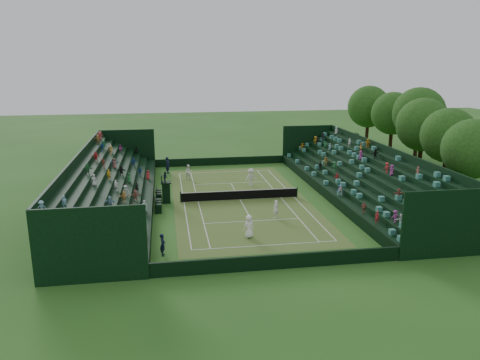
{
  "coord_description": "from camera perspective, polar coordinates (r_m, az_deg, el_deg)",
  "views": [
    {
      "loc": [
        -7.08,
        -43.43,
        13.32
      ],
      "look_at": [
        0.0,
        0.0,
        2.0
      ],
      "focal_mm": 35.0,
      "sensor_mm": 36.0,
      "label": 1
    }
  ],
  "objects": [
    {
      "name": "player_far_west",
      "position": [
        53.81,
        -6.25,
        0.96
      ],
      "size": [
        1.01,
        0.89,
        1.74
      ],
      "primitive_type": "imported",
      "rotation": [
        0.0,
        0.0,
        0.31
      ],
      "color": "white",
      "rests_on": "ground"
    },
    {
      "name": "ground",
      "position": [
        45.98,
        -0.0,
        -2.41
      ],
      "size": [
        160.0,
        160.0,
        0.0
      ],
      "primitive_type": "plane",
      "color": "#25551B",
      "rests_on": "ground"
    },
    {
      "name": "player_near_east",
      "position": [
        40.68,
        4.36,
        -3.54
      ],
      "size": [
        0.7,
        0.63,
        1.61
      ],
      "primitive_type": "imported",
      "rotation": [
        0.0,
        0.0,
        3.67
      ],
      "color": "white",
      "rests_on": "ground"
    },
    {
      "name": "player_near_west",
      "position": [
        36.09,
        1.1,
        -5.69
      ],
      "size": [
        1.02,
        0.81,
        1.82
      ],
      "primitive_type": "imported",
      "rotation": [
        0.0,
        0.0,
        3.43
      ],
      "color": "white",
      "rests_on": "ground"
    },
    {
      "name": "perimeter_wall_south",
      "position": [
        31.2,
        4.77,
        -9.89
      ],
      "size": [
        17.17,
        0.2,
        1.0
      ],
      "primitive_type": "cube",
      "color": "black",
      "rests_on": "ground"
    },
    {
      "name": "tree_row",
      "position": [
        62.18,
        20.14,
        6.95
      ],
      "size": [
        10.71,
        35.93,
        10.04
      ],
      "color": "black",
      "rests_on": "ground"
    },
    {
      "name": "perimeter_wall_west",
      "position": [
        45.31,
        -10.66,
        -2.27
      ],
      "size": [
        0.2,
        31.77,
        1.0
      ],
      "primitive_type": "cube",
      "color": "black",
      "rests_on": "ground"
    },
    {
      "name": "tennis_net",
      "position": [
        45.83,
        -0.0,
        -1.78
      ],
      "size": [
        11.67,
        0.1,
        1.06
      ],
      "color": "black",
      "rests_on": "ground"
    },
    {
      "name": "scoreboard_tower",
      "position": [
        65.21,
        13.3,
        5.06
      ],
      "size": [
        2.0,
        1.0,
        3.7
      ],
      "color": "black",
      "rests_on": "ground"
    },
    {
      "name": "player_far_east",
      "position": [
        50.97,
        1.35,
        0.37
      ],
      "size": [
        1.35,
        0.97,
        1.89
      ],
      "primitive_type": "imported",
      "rotation": [
        0.0,
        0.0,
        0.23
      ],
      "color": "white",
      "rests_on": "ground"
    },
    {
      "name": "umpire_chair",
      "position": [
        45.2,
        -9.02,
        -1.16
      ],
      "size": [
        0.98,
        0.98,
        3.08
      ],
      "color": "black",
      "rests_on": "ground"
    },
    {
      "name": "courtside_chairs",
      "position": [
        44.91,
        -9.91,
        -2.44
      ],
      "size": [
        0.56,
        5.52,
        1.2
      ],
      "color": "black",
      "rests_on": "ground"
    },
    {
      "name": "north_grandstand",
      "position": [
        49.14,
        14.73,
        0.08
      ],
      "size": [
        6.6,
        32.0,
        4.9
      ],
      "color": "black",
      "rests_on": "ground"
    },
    {
      "name": "court_surface",
      "position": [
        45.98,
        -0.0,
        -2.41
      ],
      "size": [
        12.97,
        26.77,
        0.01
      ],
      "primitive_type": "cube",
      "color": "#3B7928",
      "rests_on": "ground"
    },
    {
      "name": "line_judge_north",
      "position": [
        57.07,
        -8.79,
        1.8
      ],
      "size": [
        0.63,
        0.82,
        2.02
      ],
      "primitive_type": "imported",
      "rotation": [
        0.0,
        0.0,
        1.36
      ],
      "color": "black",
      "rests_on": "ground"
    },
    {
      "name": "south_grandstand",
      "position": [
        45.35,
        -16.0,
        -1.2
      ],
      "size": [
        6.6,
        32.0,
        4.9
      ],
      "color": "black",
      "rests_on": "ground"
    },
    {
      "name": "line_judge_south",
      "position": [
        33.42,
        -9.4,
        -7.78
      ],
      "size": [
        0.45,
        0.63,
        1.6
      ],
      "primitive_type": "imported",
      "rotation": [
        0.0,
        0.0,
        1.45
      ],
      "color": "black",
      "rests_on": "ground"
    },
    {
      "name": "perimeter_wall_north",
      "position": [
        61.1,
        -2.4,
        2.3
      ],
      "size": [
        17.17,
        0.2,
        1.0
      ],
      "primitive_type": "cube",
      "color": "black",
      "rests_on": "ground"
    },
    {
      "name": "perimeter_wall_east",
      "position": [
        47.89,
        10.07,
        -1.33
      ],
      "size": [
        0.2,
        31.77,
        1.0
      ],
      "primitive_type": "cube",
      "color": "black",
      "rests_on": "ground"
    }
  ]
}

